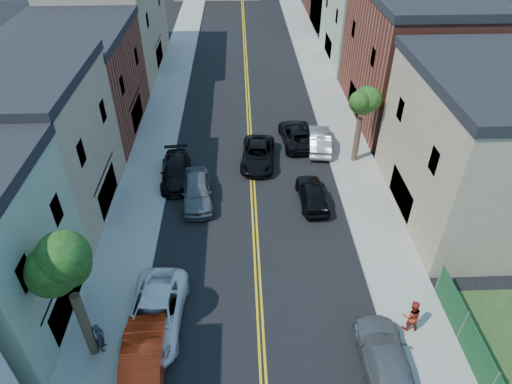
{
  "coord_description": "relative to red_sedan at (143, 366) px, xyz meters",
  "views": [
    {
      "loc": [
        -0.76,
        1.49,
        18.84
      ],
      "look_at": [
        0.11,
        23.7,
        2.0
      ],
      "focal_mm": 31.23,
      "sensor_mm": 36.0,
      "label": 1
    }
  ],
  "objects": [
    {
      "name": "sidewalk_left",
      "position": [
        -2.57,
        27.32,
        -0.77
      ],
      "size": [
        3.2,
        100.0,
        0.15
      ],
      "primitive_type": "cube",
      "color": "gray",
      "rests_on": "ground"
    },
    {
      "name": "sidewalk_right",
      "position": [
        13.23,
        27.32,
        -0.77
      ],
      "size": [
        3.2,
        100.0,
        0.15
      ],
      "primitive_type": "cube",
      "color": "gray",
      "rests_on": "ground"
    },
    {
      "name": "curb_left",
      "position": [
        -0.82,
        27.32,
        -0.77
      ],
      "size": [
        0.3,
        100.0,
        0.15
      ],
      "primitive_type": "cube",
      "color": "gray",
      "rests_on": "ground"
    },
    {
      "name": "curb_right",
      "position": [
        11.48,
        27.32,
        -0.77
      ],
      "size": [
        0.3,
        100.0,
        0.15
      ],
      "primitive_type": "cube",
      "color": "gray",
      "rests_on": "ground"
    },
    {
      "name": "bldg_left_tan_near",
      "position": [
        -8.67,
        12.32,
        3.65
      ],
      "size": [
        9.0,
        10.0,
        9.0
      ],
      "primitive_type": "cube",
      "color": "#998466",
      "rests_on": "ground"
    },
    {
      "name": "bldg_left_brick",
      "position": [
        -8.67,
        23.32,
        3.15
      ],
      "size": [
        9.0,
        12.0,
        8.0
      ],
      "primitive_type": "cube",
      "color": "brown",
      "rests_on": "ground"
    },
    {
      "name": "bldg_left_tan_far",
      "position": [
        -8.67,
        37.32,
        3.9
      ],
      "size": [
        9.0,
        16.0,
        9.5
      ],
      "primitive_type": "cube",
      "color": "#998466",
      "rests_on": "ground"
    },
    {
      "name": "bldg_right_tan",
      "position": [
        19.33,
        11.32,
        3.65
      ],
      "size": [
        9.0,
        12.0,
        9.0
      ],
      "primitive_type": "cube",
      "color": "#998466",
      "rests_on": "ground"
    },
    {
      "name": "bldg_right_brick",
      "position": [
        19.33,
        25.32,
        4.15
      ],
      "size": [
        9.0,
        14.0,
        10.0
      ],
      "primitive_type": "cube",
      "color": "brown",
      "rests_on": "ground"
    },
    {
      "name": "bldg_right_palegrn",
      "position": [
        19.33,
        39.32,
        3.4
      ],
      "size": [
        9.0,
        12.0,
        8.5
      ],
      "primitive_type": "cube",
      "color": "gray",
      "rests_on": "ground"
    },
    {
      "name": "tree_left_mid",
      "position": [
        -2.54,
        1.33,
        5.73
      ],
      "size": [
        5.2,
        5.2,
        9.29
      ],
      "color": "#3D281E",
      "rests_on": "sidewalk_left"
    },
    {
      "name": "tree_right_far",
      "position": [
        13.25,
        17.32,
        4.91
      ],
      "size": [
        4.4,
        4.4,
        8.03
      ],
      "color": "#3D281E",
      "rests_on": "sidewalk_right"
    },
    {
      "name": "red_sedan",
      "position": [
        0.0,
        0.0,
        0.0
      ],
      "size": [
        2.05,
        5.24,
        1.7
      ],
      "primitive_type": "imported",
      "rotation": [
        0.0,
        0.0,
        0.05
      ],
      "color": "red",
      "rests_on": "ground"
    },
    {
      "name": "white_pickup",
      "position": [
        0.14,
        2.82,
        -0.05
      ],
      "size": [
        2.93,
        5.89,
        1.6
      ],
      "primitive_type": "imported",
      "rotation": [
        0.0,
        0.0,
        -0.05
      ],
      "color": "white",
      "rests_on": "ground"
    },
    {
      "name": "grey_car_left",
      "position": [
        1.53,
        12.84,
        -0.01
      ],
      "size": [
        2.47,
        5.12,
        1.69
      ],
      "primitive_type": "imported",
      "rotation": [
        0.0,
        0.0,
        0.1
      ],
      "color": "#53555A",
      "rests_on": "ground"
    },
    {
      "name": "black_car_left",
      "position": [
        -0.17,
        15.41,
        -0.11
      ],
      "size": [
        2.43,
        5.2,
        1.47
      ],
      "primitive_type": "imported",
      "rotation": [
        0.0,
        0.0,
        0.07
      ],
      "color": "black",
      "rests_on": "ground"
    },
    {
      "name": "grey_car_right",
      "position": [
        10.83,
        -0.03,
        -0.09
      ],
      "size": [
        2.27,
        5.3,
        1.52
      ],
      "primitive_type": "imported",
      "rotation": [
        0.0,
        0.0,
        3.12
      ],
      "color": "#575B5F",
      "rests_on": "ground"
    },
    {
      "name": "black_car_right",
      "position": [
        9.29,
        12.34,
        -0.09
      ],
      "size": [
        2.01,
        4.53,
        1.51
      ],
      "primitive_type": "imported",
      "rotation": [
        0.0,
        0.0,
        3.19
      ],
      "color": "black",
      "rests_on": "ground"
    },
    {
      "name": "silver_car_right",
      "position": [
        10.83,
        19.27,
        -0.08
      ],
      "size": [
        2.15,
        4.84,
        1.54
      ],
      "primitive_type": "imported",
      "rotation": [
        0.0,
        0.0,
        3.03
      ],
      "color": "#ADB1B5",
      "rests_on": "ground"
    },
    {
      "name": "dark_car_right_far",
      "position": [
        9.13,
        20.3,
        -0.11
      ],
      "size": [
        2.87,
        5.49,
        1.48
      ],
      "primitive_type": "imported",
      "rotation": [
        0.0,
        0.0,
        3.22
      ],
      "color": "black",
      "rests_on": "ground"
    },
    {
      "name": "black_suv_lane",
      "position": [
        5.83,
        17.41,
        -0.12
      ],
      "size": [
        2.9,
        5.46,
        1.46
      ],
      "primitive_type": "imported",
      "rotation": [
        0.0,
        0.0,
        -0.09
      ],
      "color": "black",
      "rests_on": "ground"
    },
    {
      "name": "pedestrian_left",
      "position": [
        -2.18,
        1.46,
        0.17
      ],
      "size": [
        0.5,
        0.68,
        1.73
      ],
      "primitive_type": "imported",
      "rotation": [
        0.0,
        0.0,
        1.71
      ],
      "color": "#292931",
      "rests_on": "sidewalk_left"
    },
    {
      "name": "pedestrian_right",
      "position": [
        12.61,
        2.03,
        0.24
      ],
      "size": [
        0.95,
        0.76,
        1.88
      ],
      "primitive_type": "imported",
      "rotation": [
        0.0,
        0.0,
        3.09
      ],
      "color": "#9D2B18",
      "rests_on": "sidewalk_right"
    }
  ]
}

